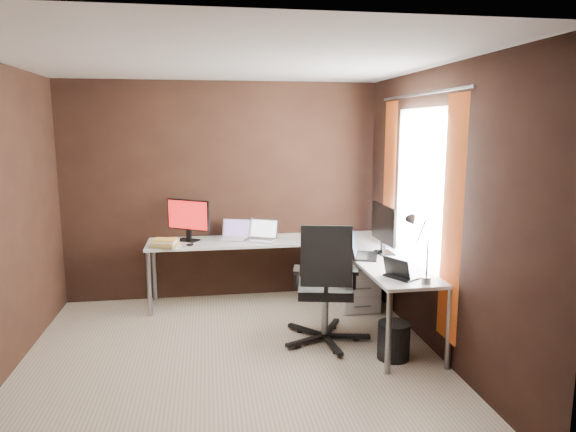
# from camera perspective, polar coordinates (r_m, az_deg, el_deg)

# --- Properties ---
(room) EXTENTS (3.60, 3.60, 2.50)m
(room) POSITION_cam_1_polar(r_m,az_deg,el_deg) (4.30, -1.97, 0.34)
(room) COLOR #B3A68B
(room) RESTS_ON ground
(desk) EXTENTS (2.65, 2.25, 0.73)m
(desk) POSITION_cam_1_polar(r_m,az_deg,el_deg) (5.44, 2.05, -4.06)
(desk) COLOR silver
(desk) RESTS_ON ground
(drawer_pedestal) EXTENTS (0.42, 0.50, 0.60)m
(drawer_pedestal) POSITION_cam_1_polar(r_m,az_deg,el_deg) (5.79, 7.57, -7.18)
(drawer_pedestal) COLOR silver
(drawer_pedestal) RESTS_ON ground
(monitor_left) EXTENTS (0.46, 0.31, 0.46)m
(monitor_left) POSITION_cam_1_polar(r_m,az_deg,el_deg) (5.81, -11.03, -0.19)
(monitor_left) COLOR black
(monitor_left) RESTS_ON desk
(monitor_right) EXTENTS (0.15, 0.61, 0.50)m
(monitor_right) POSITION_cam_1_polar(r_m,az_deg,el_deg) (5.21, 10.61, -1.12)
(monitor_right) COLOR black
(monitor_right) RESTS_ON desk
(laptop_white) EXTENTS (0.38, 0.33, 0.22)m
(laptop_white) POSITION_cam_1_polar(r_m,az_deg,el_deg) (5.85, -5.89, -2.12)
(laptop_white) COLOR silver
(laptop_white) RESTS_ON desk
(laptop_silver) EXTENTS (0.42, 0.38, 0.23)m
(laptop_silver) POSITION_cam_1_polar(r_m,az_deg,el_deg) (5.77, -2.92, -2.21)
(laptop_silver) COLOR silver
(laptop_silver) RESTS_ON desk
(laptop_black_big) EXTENTS (0.39, 0.45, 0.25)m
(laptop_black_big) POSITION_cam_1_polar(r_m,az_deg,el_deg) (5.09, 7.98, -3.90)
(laptop_black_big) COLOR black
(laptop_black_big) RESTS_ON desk
(laptop_black_small) EXTENTS (0.29, 0.32, 0.18)m
(laptop_black_small) POSITION_cam_1_polar(r_m,az_deg,el_deg) (4.45, 12.30, -6.23)
(laptop_black_small) COLOR black
(laptop_black_small) RESTS_ON desk
(book_stack) EXTENTS (0.34, 0.31, 0.09)m
(book_stack) POSITION_cam_1_polar(r_m,az_deg,el_deg) (5.60, -13.55, -2.95)
(book_stack) COLOR #958150
(book_stack) RESTS_ON desk
(mouse_left) EXTENTS (0.09, 0.07, 0.03)m
(mouse_left) POSITION_cam_1_polar(r_m,az_deg,el_deg) (5.59, -10.84, -3.14)
(mouse_left) COLOR black
(mouse_left) RESTS_ON desk
(mouse_corner) EXTENTS (0.10, 0.07, 0.03)m
(mouse_corner) POSITION_cam_1_polar(r_m,az_deg,el_deg) (5.80, 2.13, -2.48)
(mouse_corner) COLOR black
(mouse_corner) RESTS_ON desk
(desk_lamp) EXTENTS (0.19, 0.21, 0.56)m
(desk_lamp) POSITION_cam_1_polar(r_m,az_deg,el_deg) (4.30, 14.17, -2.59)
(desk_lamp) COLOR slate
(desk_lamp) RESTS_ON desk
(office_chair) EXTENTS (0.64, 0.66, 1.15)m
(office_chair) POSITION_cam_1_polar(r_m,az_deg,el_deg) (4.84, 4.15, -10.13)
(office_chair) COLOR black
(office_chair) RESTS_ON ground
(wastebasket) EXTENTS (0.34, 0.34, 0.32)m
(wastebasket) POSITION_cam_1_polar(r_m,az_deg,el_deg) (4.67, 11.66, -13.40)
(wastebasket) COLOR black
(wastebasket) RESTS_ON ground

